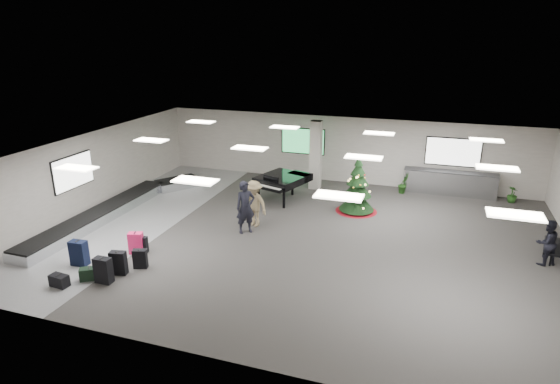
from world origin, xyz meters
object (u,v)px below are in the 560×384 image
(service_counter, at_px, (450,183))
(traveler_a, at_px, (245,207))
(traveler_b, at_px, (254,204))
(potted_plant_right, at_px, (512,194))
(traveler_bench, at_px, (547,242))
(bench, at_px, (557,243))
(baggage_carousel, at_px, (117,208))
(potted_plant_left, at_px, (403,184))
(pink_suitcase, at_px, (136,243))
(grand_piano, at_px, (281,180))
(christmas_tree, at_px, (357,192))

(service_counter, distance_m, traveler_a, 9.91)
(traveler_b, xyz_separation_m, potted_plant_right, (9.65, 5.92, -0.53))
(traveler_bench, relative_size, potted_plant_right, 2.10)
(bench, bearing_deg, service_counter, 131.63)
(baggage_carousel, bearing_deg, potted_plant_left, 29.87)
(pink_suitcase, relative_size, traveler_b, 0.42)
(baggage_carousel, relative_size, service_counter, 2.40)
(pink_suitcase, distance_m, traveler_bench, 13.19)
(baggage_carousel, bearing_deg, grand_piano, 31.48)
(bench, bearing_deg, grand_piano, 178.15)
(pink_suitcase, xyz_separation_m, bench, (13.15, 3.96, 0.18))
(potted_plant_left, bearing_deg, traveler_a, -128.86)
(bench, relative_size, traveler_b, 0.90)
(baggage_carousel, xyz_separation_m, bench, (16.07, 1.05, 0.33))
(christmas_tree, height_order, traveler_a, christmas_tree)
(bench, bearing_deg, traveler_b, -165.12)
(pink_suitcase, distance_m, traveler_b, 4.51)
(traveler_a, bearing_deg, traveler_b, 43.04)
(baggage_carousel, height_order, traveler_a, traveler_a)
(service_counter, relative_size, bench, 2.52)
(pink_suitcase, bearing_deg, traveler_bench, -3.78)
(baggage_carousel, distance_m, traveler_b, 5.85)
(bench, distance_m, potted_plant_left, 7.35)
(potted_plant_right, bearing_deg, traveler_bench, -87.92)
(christmas_tree, height_order, grand_piano, christmas_tree)
(pink_suitcase, bearing_deg, traveler_a, 25.77)
(christmas_tree, xyz_separation_m, traveler_bench, (6.43, -2.76, -0.08))
(baggage_carousel, xyz_separation_m, traveler_bench, (15.65, 0.52, 0.54))
(pink_suitcase, height_order, potted_plant_right, pink_suitcase)
(service_counter, relative_size, traveler_b, 2.27)
(christmas_tree, distance_m, potted_plant_left, 3.40)
(pink_suitcase, relative_size, traveler_bench, 0.50)
(baggage_carousel, distance_m, service_counter, 14.50)
(service_counter, relative_size, potted_plant_right, 5.62)
(potted_plant_left, relative_size, potted_plant_right, 1.18)
(traveler_bench, xyz_separation_m, potted_plant_left, (-4.80, 5.71, -0.33))
(bench, height_order, traveler_bench, traveler_bench)
(grand_piano, bearing_deg, christmas_tree, 13.03)
(pink_suitcase, xyz_separation_m, potted_plant_right, (12.52, 9.36, -0.01))
(service_counter, bearing_deg, traveler_b, -138.75)
(baggage_carousel, bearing_deg, pink_suitcase, -44.88)
(potted_plant_right, bearing_deg, grand_piano, -163.27)
(christmas_tree, distance_m, traveler_a, 4.90)
(grand_piano, distance_m, bench, 10.53)
(christmas_tree, height_order, potted_plant_left, christmas_tree)
(pink_suitcase, relative_size, potted_plant_left, 0.89)
(traveler_b, bearing_deg, pink_suitcase, -111.14)
(grand_piano, xyz_separation_m, traveler_bench, (9.80, -3.06, -0.16))
(grand_piano, xyz_separation_m, potted_plant_right, (9.58, 2.88, -0.55))
(pink_suitcase, height_order, bench, bench)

